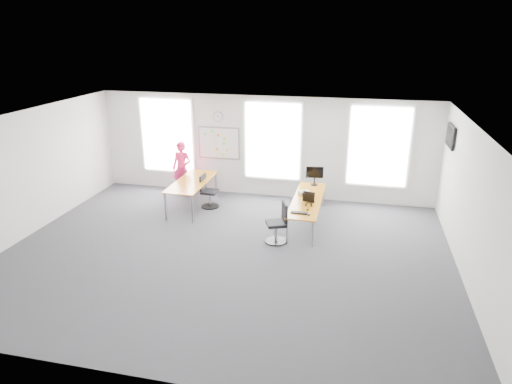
% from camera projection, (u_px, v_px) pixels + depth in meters
% --- Properties ---
extents(floor, '(10.00, 10.00, 0.00)m').
position_uv_depth(floor, '(226.00, 254.00, 10.30)').
color(floor, '#2E2D33').
rests_on(floor, ground).
extents(ceiling, '(10.00, 10.00, 0.00)m').
position_uv_depth(ceiling, '(222.00, 122.00, 9.29)').
color(ceiling, silver).
rests_on(ceiling, ground).
extents(wall_back, '(10.00, 0.00, 10.00)m').
position_uv_depth(wall_back, '(263.00, 147.00, 13.46)').
color(wall_back, silver).
rests_on(wall_back, ground).
extents(wall_front, '(10.00, 0.00, 10.00)m').
position_uv_depth(wall_front, '(139.00, 289.00, 6.13)').
color(wall_front, silver).
rests_on(wall_front, ground).
extents(wall_left, '(0.00, 10.00, 10.00)m').
position_uv_depth(wall_left, '(23.00, 176.00, 10.84)').
color(wall_left, silver).
rests_on(wall_left, ground).
extents(wall_right, '(0.00, 10.00, 10.00)m').
position_uv_depth(wall_right, '(474.00, 211.00, 8.75)').
color(wall_right, silver).
rests_on(wall_right, ground).
extents(window_left, '(1.60, 0.06, 2.20)m').
position_uv_depth(window_left, '(167.00, 135.00, 14.00)').
color(window_left, silver).
rests_on(window_left, wall_back).
extents(window_mid, '(1.60, 0.06, 2.20)m').
position_uv_depth(window_mid, '(273.00, 141.00, 13.30)').
color(window_mid, silver).
rests_on(window_mid, wall_back).
extents(window_right, '(1.60, 0.06, 2.20)m').
position_uv_depth(window_right, '(379.00, 147.00, 12.68)').
color(window_right, silver).
rests_on(window_right, wall_back).
extents(desk_right, '(0.73, 2.75, 0.67)m').
position_uv_depth(desk_right, '(307.00, 201.00, 11.71)').
color(desk_right, '#C67C18').
rests_on(desk_right, ground).
extents(desk_left, '(0.87, 2.17, 0.79)m').
position_uv_depth(desk_left, '(192.00, 183.00, 12.72)').
color(desk_left, '#C67C18').
rests_on(desk_left, ground).
extents(chair_right, '(0.58, 0.58, 0.98)m').
position_uv_depth(chair_right, '(278.00, 225.00, 10.76)').
color(chair_right, black).
rests_on(chair_right, ground).
extents(chair_left, '(0.50, 0.50, 0.94)m').
position_uv_depth(chair_left, '(208.00, 193.00, 12.89)').
color(chair_left, black).
rests_on(chair_left, ground).
extents(person, '(0.63, 0.44, 1.65)m').
position_uv_depth(person, '(182.00, 169.00, 13.71)').
color(person, '#E8205A').
rests_on(person, ground).
extents(whiteboard, '(1.20, 0.03, 0.90)m').
position_uv_depth(whiteboard, '(219.00, 143.00, 13.70)').
color(whiteboard, silver).
rests_on(whiteboard, wall_back).
extents(wall_clock, '(0.30, 0.04, 0.30)m').
position_uv_depth(wall_clock, '(218.00, 117.00, 13.43)').
color(wall_clock, gray).
rests_on(wall_clock, wall_back).
extents(tv, '(0.06, 0.90, 0.55)m').
position_uv_depth(tv, '(451.00, 136.00, 11.24)').
color(tv, black).
rests_on(tv, wall_right).
extents(keyboard, '(0.41, 0.17, 0.02)m').
position_uv_depth(keyboard, '(299.00, 213.00, 10.81)').
color(keyboard, black).
rests_on(keyboard, desk_right).
extents(mouse, '(0.08, 0.11, 0.04)m').
position_uv_depth(mouse, '(309.00, 215.00, 10.66)').
color(mouse, black).
rests_on(mouse, desk_right).
extents(lens_cap, '(0.08, 0.08, 0.01)m').
position_uv_depth(lens_cap, '(308.00, 210.00, 10.99)').
color(lens_cap, black).
rests_on(lens_cap, desk_right).
extents(headphones, '(0.17, 0.09, 0.10)m').
position_uv_depth(headphones, '(308.00, 205.00, 11.21)').
color(headphones, black).
rests_on(headphones, desk_right).
extents(laptop_sleeve, '(0.33, 0.24, 0.26)m').
position_uv_depth(laptop_sleeve, '(309.00, 197.00, 11.46)').
color(laptop_sleeve, black).
rests_on(laptop_sleeve, desk_right).
extents(paper_stack, '(0.33, 0.29, 0.10)m').
position_uv_depth(paper_stack, '(304.00, 193.00, 12.02)').
color(paper_stack, beige).
rests_on(paper_stack, desk_right).
extents(monitor, '(0.48, 0.20, 0.53)m').
position_uv_depth(monitor, '(315.00, 174.00, 12.64)').
color(monitor, black).
rests_on(monitor, desk_right).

